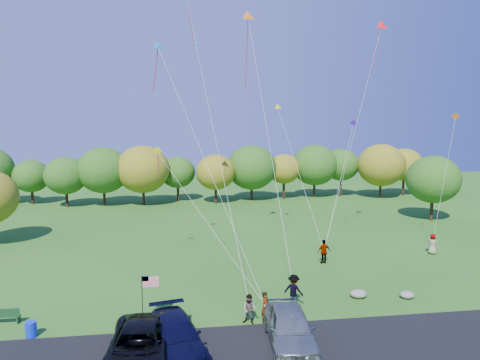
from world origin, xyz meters
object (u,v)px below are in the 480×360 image
at_px(park_bench, 4,316).
at_px(minivan_silver, 290,327).
at_px(flyer_d, 324,252).
at_px(minivan_navy, 176,336).
at_px(flyer_a, 266,308).
at_px(trash_barrel, 31,329).
at_px(flyer_e, 433,244).
at_px(flyer_b, 250,309).
at_px(flyer_c, 294,290).
at_px(minivan_dark, 139,347).

bearing_deg(park_bench, minivan_silver, -16.16).
relative_size(minivan_silver, flyer_d, 2.84).
relative_size(minivan_navy, flyer_a, 3.00).
xyz_separation_m(flyer_a, trash_barrel, (-12.24, 0.10, -0.47)).
distance_m(minivan_silver, trash_barrel, 13.22).
xyz_separation_m(flyer_d, trash_barrel, (-18.85, -9.40, -0.54)).
xyz_separation_m(flyer_d, park_bench, (-20.79, -7.67, -0.47)).
bearing_deg(flyer_d, minivan_silver, 52.80).
height_order(minivan_silver, trash_barrel, minivan_silver).
distance_m(flyer_d, flyer_e, 9.99).
distance_m(flyer_b, flyer_d, 12.05).
height_order(flyer_e, trash_barrel, flyer_e).
bearing_deg(flyer_d, flyer_c, 47.91).
xyz_separation_m(minivan_navy, flyer_e, (21.38, 13.02, 0.05)).
bearing_deg(flyer_c, minivan_dark, 68.15).
distance_m(minivan_dark, flyer_a, 7.33).
bearing_deg(minivan_navy, park_bench, 143.47).
relative_size(minivan_silver, flyer_b, 3.28).
distance_m(park_bench, trash_barrel, 2.60).
bearing_deg(park_bench, flyer_c, 1.30).
bearing_deg(flyer_d, park_bench, 9.10).
xyz_separation_m(flyer_a, park_bench, (-14.18, 1.83, -0.40)).
xyz_separation_m(minivan_silver, trash_barrel, (-12.92, 2.73, -0.57)).
bearing_deg(flyer_d, minivan_dark, 33.34).
bearing_deg(flyer_a, flyer_c, -5.00).
xyz_separation_m(minivan_navy, flyer_d, (11.44, 11.92, 0.12)).
bearing_deg(minivan_navy, flyer_b, 19.95).
distance_m(minivan_navy, trash_barrel, 7.84).
distance_m(minivan_silver, park_bench, 15.53).
relative_size(minivan_navy, trash_barrel, 6.43).
bearing_deg(minivan_dark, flyer_c, 35.05).
bearing_deg(minivan_dark, flyer_e, 34.18).
height_order(flyer_a, trash_barrel, flyer_a).
height_order(minivan_navy, flyer_e, flyer_e).
relative_size(minivan_navy, flyer_b, 3.22).
distance_m(flyer_d, park_bench, 22.17).
distance_m(minivan_silver, flyer_a, 2.72).
bearing_deg(flyer_e, flyer_d, 48.86).
height_order(minivan_navy, flyer_a, flyer_a).
xyz_separation_m(minivan_dark, minivan_navy, (1.67, 0.96, -0.07)).
xyz_separation_m(flyer_a, flyer_d, (6.61, 9.50, 0.07)).
relative_size(park_bench, trash_barrel, 1.98).
bearing_deg(flyer_b, minivan_navy, -122.62).
bearing_deg(trash_barrel, minivan_navy, -18.83).
xyz_separation_m(minivan_dark, flyer_e, (23.04, 13.98, -0.02)).
distance_m(flyer_e, park_bench, 31.95).
xyz_separation_m(minivan_navy, trash_barrel, (-7.41, 2.53, -0.42)).
xyz_separation_m(minivan_navy, flyer_c, (6.97, 4.47, 0.13)).
xyz_separation_m(minivan_dark, minivan_silver, (7.18, 0.75, 0.08)).
xyz_separation_m(flyer_a, flyer_c, (2.14, 2.04, 0.07)).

